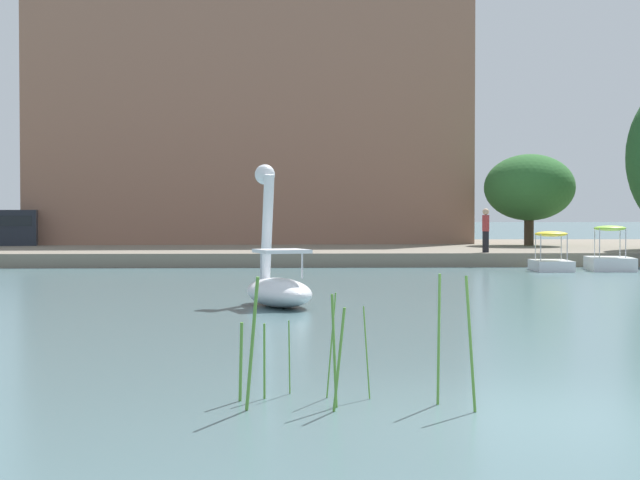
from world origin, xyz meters
name	(u,v)px	position (x,y,z in m)	size (l,w,h in m)	color
ground_plane	(521,417)	(0.00, 0.00, 0.00)	(534.80, 534.80, 0.00)	slate
shore_bank_far	(329,250)	(0.00, 39.41, 0.27)	(153.42, 21.89, 0.54)	slate
swan_boat	(278,281)	(-2.49, 12.22, 0.56)	(2.01, 2.96, 3.20)	white
pedal_boat_yellow	(551,259)	(7.45, 26.03, 0.44)	(1.40, 2.17, 1.44)	white
pedal_boat_lime	(610,258)	(9.68, 26.22, 0.43)	(1.86, 2.56, 1.65)	white
tree_broadleaf_left	(529,188)	(9.69, 38.19, 3.36)	(5.32, 5.87, 4.45)	#423323
person_on_path	(486,228)	(5.72, 29.30, 1.53)	(0.26, 0.28, 1.75)	black
apartment_block	(250,124)	(-4.08, 45.08, 7.01)	(22.69, 10.01, 12.94)	#996B56
reed_clump_foreground	(337,350)	(-1.83, 0.59, 0.61)	(2.48, 1.16, 1.41)	#568E38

